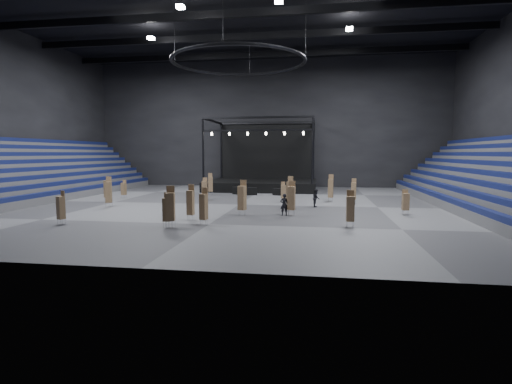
# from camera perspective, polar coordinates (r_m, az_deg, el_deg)

# --- Properties ---
(floor) EXTENTS (50.00, 50.00, 0.00)m
(floor) POSITION_cam_1_polar(r_m,az_deg,el_deg) (37.29, -2.42, -1.80)
(floor) COLOR #535355
(floor) RESTS_ON ground
(ceiling) EXTENTS (50.00, 42.00, 0.20)m
(ceiling) POSITION_cam_1_polar(r_m,az_deg,el_deg) (39.28, -2.54, 25.23)
(ceiling) COLOR black
(ceiling) RESTS_ON wall_back
(wall_back) EXTENTS (50.00, 0.20, 18.00)m
(wall_back) POSITION_cam_1_polar(r_m,az_deg,el_deg) (57.89, 1.63, 9.74)
(wall_back) COLOR black
(wall_back) RESTS_ON ground
(wall_front) EXTENTS (50.00, 0.20, 18.00)m
(wall_front) POSITION_cam_1_polar(r_m,az_deg,el_deg) (17.41, -16.90, 19.37)
(wall_front) COLOR black
(wall_front) RESTS_ON ground
(bleachers_left) EXTENTS (7.20, 40.00, 6.40)m
(bleachers_left) POSITION_cam_1_polar(r_m,az_deg,el_deg) (47.25, -30.87, 1.07)
(bleachers_left) COLOR #504F52
(bleachers_left) RESTS_ON floor
(bleachers_right) EXTENTS (7.20, 40.00, 6.40)m
(bleachers_right) POSITION_cam_1_polar(r_m,az_deg,el_deg) (39.67, 32.12, 0.30)
(bleachers_right) COLOR #504F52
(bleachers_right) RESTS_ON floor
(stage) EXTENTS (14.00, 10.00, 9.20)m
(stage) POSITION_cam_1_polar(r_m,az_deg,el_deg) (53.11, 0.97, 1.97)
(stage) COLOR black
(stage) RESTS_ON floor
(truss_ring) EXTENTS (12.30, 12.30, 5.15)m
(truss_ring) POSITION_cam_1_polar(r_m,az_deg,el_deg) (37.89, -2.51, 18.09)
(truss_ring) COLOR black
(truss_ring) RESTS_ON ceiling
(roof_girders) EXTENTS (49.00, 30.35, 0.70)m
(roof_girders) POSITION_cam_1_polar(r_m,az_deg,el_deg) (39.02, -2.53, 24.12)
(roof_girders) COLOR black
(roof_girders) RESTS_ON ceiling
(floodlights) EXTENTS (28.60, 16.60, 0.25)m
(floodlights) POSITION_cam_1_polar(r_m,az_deg,el_deg) (35.12, -3.94, 25.22)
(floodlights) COLOR white
(floodlights) RESTS_ON roof_girders
(flight_case_left) EXTENTS (1.46, 1.09, 0.87)m
(flight_case_left) POSITION_cam_1_polar(r_m,az_deg,el_deg) (46.65, -2.52, 0.21)
(flight_case_left) COLOR black
(flight_case_left) RESTS_ON floor
(flight_case_mid) EXTENTS (1.42, 0.98, 0.86)m
(flight_case_mid) POSITION_cam_1_polar(r_m,az_deg,el_deg) (45.65, -0.68, 0.10)
(flight_case_mid) COLOR black
(flight_case_mid) RESTS_ON floor
(flight_case_right) EXTENTS (1.31, 0.98, 0.78)m
(flight_case_right) POSITION_cam_1_polar(r_m,az_deg,el_deg) (45.53, 3.19, 0.02)
(flight_case_right) COLOR black
(flight_case_right) RESTS_ON floor
(chair_stack_0) EXTENTS (0.59, 0.59, 2.68)m
(chair_stack_0) POSITION_cam_1_polar(r_m,az_deg,el_deg) (30.70, 5.09, -0.80)
(chair_stack_0) COLOR silver
(chair_stack_0) RESTS_ON floor
(chair_stack_1) EXTENTS (0.55, 0.55, 2.51)m
(chair_stack_1) POSITION_cam_1_polar(r_m,az_deg,el_deg) (26.79, -7.48, -2.00)
(chair_stack_1) COLOR silver
(chair_stack_1) RESTS_ON floor
(chair_stack_2) EXTENTS (0.50, 0.50, 2.42)m
(chair_stack_2) POSITION_cam_1_polar(r_m,az_deg,el_deg) (26.36, 13.32, -2.25)
(chair_stack_2) COLOR silver
(chair_stack_2) RESTS_ON floor
(chair_stack_3) EXTENTS (0.50, 0.50, 1.96)m
(chair_stack_3) POSITION_cam_1_polar(r_m,az_deg,el_deg) (44.59, -18.37, 0.47)
(chair_stack_3) COLOR silver
(chair_stack_3) RESTS_ON floor
(chair_stack_4) EXTENTS (0.56, 0.56, 2.27)m
(chair_stack_4) POSITION_cam_1_polar(r_m,az_deg,el_deg) (29.89, -26.10, -1.95)
(chair_stack_4) COLOR silver
(chair_stack_4) RESTS_ON floor
(chair_stack_5) EXTENTS (0.55, 0.55, 2.70)m
(chair_stack_5) POSITION_cam_1_polar(r_m,az_deg,el_deg) (40.13, 10.62, 0.60)
(chair_stack_5) COLOR silver
(chair_stack_5) RESTS_ON floor
(chair_stack_6) EXTENTS (0.62, 0.62, 2.50)m
(chair_stack_6) POSITION_cam_1_polar(r_m,az_deg,el_deg) (46.05, -6.53, 1.18)
(chair_stack_6) COLOR silver
(chair_stack_6) RESTS_ON floor
(chair_stack_7) EXTENTS (0.57, 0.57, 2.48)m
(chair_stack_7) POSITION_cam_1_polar(r_m,az_deg,el_deg) (42.57, -20.54, 0.46)
(chair_stack_7) COLOR silver
(chair_stack_7) RESTS_ON floor
(chair_stack_8) EXTENTS (0.52, 0.52, 2.39)m
(chair_stack_8) POSITION_cam_1_polar(r_m,az_deg,el_deg) (39.11, 13.78, 0.20)
(chair_stack_8) COLOR silver
(chair_stack_8) RESTS_ON floor
(chair_stack_9) EXTENTS (0.53, 0.53, 2.01)m
(chair_stack_9) POSITION_cam_1_polar(r_m,az_deg,el_deg) (39.15, 3.93, 0.09)
(chair_stack_9) COLOR silver
(chair_stack_9) RESTS_ON floor
(chair_stack_10) EXTENTS (0.60, 0.60, 2.72)m
(chair_stack_10) POSITION_cam_1_polar(r_m,az_deg,el_deg) (37.71, -20.32, 0.05)
(chair_stack_10) COLOR silver
(chair_stack_10) RESTS_ON floor
(chair_stack_11) EXTENTS (0.64, 0.64, 2.69)m
(chair_stack_11) POSITION_cam_1_polar(r_m,az_deg,el_deg) (26.24, -12.14, -1.96)
(chair_stack_11) COLOR silver
(chair_stack_11) RESTS_ON floor
(chair_stack_12) EXTENTS (0.66, 0.66, 2.74)m
(chair_stack_12) POSITION_cam_1_polar(r_m,az_deg,el_deg) (30.59, -2.00, -0.76)
(chair_stack_12) COLOR silver
(chair_stack_12) RESTS_ON floor
(chair_stack_13) EXTENTS (0.51, 0.51, 2.00)m
(chair_stack_13) POSITION_cam_1_polar(r_m,az_deg,el_deg) (32.93, 20.58, -1.25)
(chair_stack_13) COLOR silver
(chair_stack_13) RESTS_ON floor
(chair_stack_14) EXTENTS (0.49, 0.49, 2.56)m
(chair_stack_14) POSITION_cam_1_polar(r_m,az_deg,el_deg) (28.91, -9.33, -1.42)
(chair_stack_14) COLOR silver
(chair_stack_14) RESTS_ON floor
(chair_stack_15) EXTENTS (0.49, 0.49, 2.28)m
(chair_stack_15) POSITION_cam_1_polar(r_m,az_deg,el_deg) (41.39, -7.36, 0.56)
(chair_stack_15) COLOR silver
(chair_stack_15) RESTS_ON floor
(chair_stack_16) EXTENTS (0.58, 0.58, 2.80)m
(chair_stack_16) POSITION_cam_1_polar(r_m,az_deg,el_deg) (34.63, 4.86, -0.03)
(chair_stack_16) COLOR silver
(chair_stack_16) RESTS_ON floor
(chair_stack_17) EXTENTS (0.53, 0.53, 2.27)m
(chair_stack_17) POSITION_cam_1_polar(r_m,az_deg,el_deg) (26.35, -12.58, -2.38)
(chair_stack_17) COLOR silver
(chair_stack_17) RESTS_ON floor
(man_center) EXTENTS (0.70, 0.55, 1.68)m
(man_center) POSITION_cam_1_polar(r_m,az_deg,el_deg) (30.73, 4.05, -1.81)
(man_center) COLOR black
(man_center) RESTS_ON floor
(crew_member) EXTENTS (0.62, 0.79, 1.60)m
(crew_member) POSITION_cam_1_polar(r_m,az_deg,el_deg) (35.92, 8.59, -0.86)
(crew_member) COLOR black
(crew_member) RESTS_ON floor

